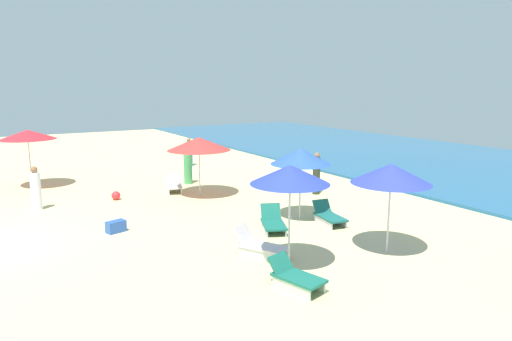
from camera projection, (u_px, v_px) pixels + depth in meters
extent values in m
cube|color=#24618F|center=(483.00, 168.00, 23.31)|extent=(60.00, 15.38, 0.12)
cylinder|color=silver|center=(289.00, 227.00, 10.51)|extent=(0.05, 0.05, 2.09)
cone|color=#2C3FB2|center=(290.00, 174.00, 10.28)|extent=(1.87, 1.87, 0.45)
cube|color=silver|center=(291.00, 288.00, 9.40)|extent=(0.99, 0.30, 0.25)
cube|color=silver|center=(306.00, 281.00, 9.76)|extent=(0.99, 0.30, 0.25)
cube|color=#1A6956|center=(299.00, 278.00, 9.55)|extent=(1.24, 0.88, 0.06)
cube|color=#1A6956|center=(281.00, 263.00, 9.87)|extent=(0.46, 0.64, 0.39)
cube|color=silver|center=(258.00, 255.00, 11.30)|extent=(1.04, 0.58, 0.21)
cube|color=silver|center=(268.00, 249.00, 11.71)|extent=(1.04, 0.58, 0.21)
cube|color=silver|center=(263.00, 247.00, 11.48)|extent=(1.41, 1.12, 0.06)
cube|color=silver|center=(244.00, 234.00, 11.73)|extent=(0.51, 0.62, 0.49)
cylinder|color=silver|center=(200.00, 173.00, 17.60)|extent=(0.05, 0.05, 1.84)
cone|color=red|center=(199.00, 144.00, 17.38)|extent=(2.48, 2.48, 0.51)
cube|color=silver|center=(168.00, 190.00, 18.27)|extent=(0.98, 0.32, 0.24)
cube|color=silver|center=(180.00, 189.00, 18.39)|extent=(0.98, 0.32, 0.24)
cube|color=silver|center=(174.00, 186.00, 18.30)|extent=(1.23, 0.86, 0.06)
cube|color=silver|center=(173.00, 179.00, 18.75)|extent=(0.45, 0.61, 0.39)
cylinder|color=silver|center=(388.00, 218.00, 11.60)|extent=(0.05, 0.05, 1.86)
cone|color=blue|center=(391.00, 174.00, 11.37)|extent=(2.04, 2.04, 0.51)
cylinder|color=silver|center=(300.00, 192.00, 14.50)|extent=(0.05, 0.05, 1.84)
cone|color=blue|center=(301.00, 156.00, 14.28)|extent=(1.95, 1.95, 0.51)
cube|color=silver|center=(323.00, 222.00, 14.00)|extent=(1.07, 0.21, 0.22)
cube|color=silver|center=(337.00, 220.00, 14.19)|extent=(1.07, 0.21, 0.22)
cube|color=#1B645B|center=(330.00, 217.00, 14.07)|extent=(1.27, 0.79, 0.06)
cube|color=#1B645B|center=(322.00, 206.00, 14.53)|extent=(0.40, 0.61, 0.43)
cube|color=silver|center=(265.00, 229.00, 13.38)|extent=(1.00, 0.46, 0.19)
cube|color=silver|center=(283.00, 228.00, 13.45)|extent=(1.00, 0.46, 0.19)
cube|color=#196654|center=(274.00, 224.00, 13.39)|extent=(1.35, 1.06, 0.06)
cube|color=#196654|center=(271.00, 212.00, 13.88)|extent=(0.56, 0.70, 0.49)
cylinder|color=silver|center=(30.00, 164.00, 19.06)|extent=(0.05, 0.05, 2.08)
cone|color=red|center=(27.00, 135.00, 18.83)|extent=(2.29, 2.29, 0.41)
cylinder|color=#48AC61|center=(188.00, 168.00, 19.84)|extent=(0.40, 0.40, 1.40)
sphere|color=#9C5D4C|center=(188.00, 150.00, 19.69)|extent=(0.25, 0.25, 0.25)
cylinder|color=#2B3326|center=(316.00, 176.00, 17.95)|extent=(0.42, 0.42, 1.49)
sphere|color=#946740|center=(317.00, 155.00, 17.80)|extent=(0.21, 0.21, 0.21)
cylinder|color=#3C9DD4|center=(189.00, 154.00, 24.29)|extent=(0.53, 0.53, 1.31)
sphere|color=#95613F|center=(189.00, 140.00, 24.15)|extent=(0.22, 0.22, 0.22)
cylinder|color=white|center=(36.00, 191.00, 15.65)|extent=(0.47, 0.47, 1.34)
sphere|color=#8E6143|center=(34.00, 170.00, 15.51)|extent=(0.23, 0.23, 0.23)
sphere|color=red|center=(116.00, 195.00, 17.13)|extent=(0.34, 0.34, 0.34)
cube|color=#2B55AE|center=(116.00, 227.00, 13.34)|extent=(0.45, 0.62, 0.35)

